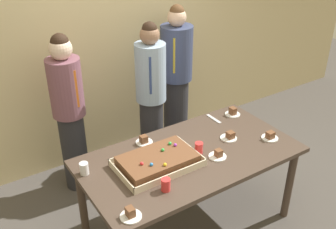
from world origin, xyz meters
TOP-DOWN VIEW (x-y plane):
  - ground_plane at (0.00, 0.00)m, footprint 12.00×12.00m
  - interior_back_panel at (0.00, 1.60)m, footprint 8.00×0.12m
  - party_table at (0.00, 0.00)m, footprint 1.85×0.98m
  - sheet_cake at (-0.31, 0.01)m, footprint 0.67×0.43m
  - plated_slice_near_left at (-0.77, -0.38)m, footprint 0.15×0.15m
  - plated_slice_near_right at (0.44, 0.01)m, footprint 0.15×0.15m
  - plated_slice_far_left at (-0.24, 0.36)m, footprint 0.15×0.15m
  - plated_slice_far_right at (0.17, -0.16)m, footprint 0.15×0.15m
  - plated_slice_center_front at (0.74, -0.19)m, footprint 0.15×0.15m
  - plated_slice_center_back at (0.76, 0.33)m, footprint 0.15×0.15m
  - drink_cup_nearest at (0.07, -0.02)m, footprint 0.07×0.07m
  - drink_cup_middle at (-0.42, -0.28)m, footprint 0.07×0.07m
  - drink_cup_far_end at (-0.85, 0.23)m, footprint 0.07×0.07m
  - cake_server_utensil at (0.54, 0.36)m, footprint 0.03×0.20m
  - person_serving_front at (-0.63, 1.12)m, footprint 0.32×0.32m
  - person_green_shirt_behind at (0.16, 0.91)m, footprint 0.31×0.31m
  - person_striped_tie_right at (0.66, 1.18)m, footprint 0.36×0.36m

SIDE VIEW (x-z plane):
  - ground_plane at x=0.00m, z-range 0.00..0.00m
  - party_table at x=0.00m, z-range 0.31..1.10m
  - cake_server_utensil at x=0.54m, z-range 0.79..0.80m
  - plated_slice_far_right at x=0.17m, z-range 0.78..0.85m
  - plated_slice_near_right at x=0.44m, z-range 0.78..0.85m
  - plated_slice_center_front at x=0.74m, z-range 0.78..0.85m
  - plated_slice_near_left at x=-0.77m, z-range 0.78..0.85m
  - plated_slice_far_left at x=-0.24m, z-range 0.78..0.85m
  - plated_slice_center_back at x=0.76m, z-range 0.78..0.86m
  - sheet_cake at x=-0.31m, z-range 0.78..0.89m
  - drink_cup_nearest at x=0.07m, z-range 0.79..0.89m
  - drink_cup_middle at x=-0.42m, z-range 0.79..0.89m
  - drink_cup_far_end at x=-0.85m, z-range 0.79..0.89m
  - person_serving_front at x=-0.63m, z-range 0.04..1.70m
  - person_green_shirt_behind at x=0.16m, z-range 0.04..1.73m
  - person_striped_tie_right at x=0.66m, z-range 0.03..1.76m
  - interior_back_panel at x=0.00m, z-range 0.00..3.00m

